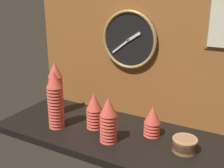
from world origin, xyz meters
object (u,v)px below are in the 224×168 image
cup_stack_left (55,100)px  wall_clock (129,40)px  cup_stack_center_right (152,121)px  cup_stack_center_left (94,111)px  cup_stack_center (108,120)px  bowl_stack_right (185,144)px  cup_stack_far_left (56,88)px

cup_stack_left → wall_clock: (29.38, 34.63, 31.27)cm
cup_stack_center_right → cup_stack_left: bearing=-161.8°
cup_stack_center_left → cup_stack_left: size_ratio=0.62×
cup_stack_center → bowl_stack_right: 40.14cm
bowl_stack_right → cup_stack_center: bearing=-165.6°
cup_stack_far_left → cup_stack_left: (12.55, -15.84, 0.00)cm
cup_stack_center → bowl_stack_right: cup_stack_center is taller
cup_stack_center_left → cup_stack_center: bearing=-32.9°
cup_stack_center → cup_stack_center_left: bearing=147.1°
cup_stack_far_left → wall_clock: wall_clock is taller
cup_stack_center → wall_clock: 49.99cm
cup_stack_center_left → bowl_stack_right: size_ratio=1.68×
cup_stack_center_left → bowl_stack_right: bearing=0.2°
bowl_stack_right → wall_clock: wall_clock is taller
wall_clock → cup_stack_center_right: bearing=-36.9°
cup_stack_center → bowl_stack_right: size_ratio=1.98×
cup_stack_center → cup_stack_far_left: cup_stack_far_left is taller
cup_stack_center_right → cup_stack_far_left: (-65.05, -1.42, 8.42)cm
cup_stack_center_left → bowl_stack_right: (52.80, 0.16, -6.68)cm
cup_stack_left → wall_clock: bearing=49.7°
bowl_stack_right → cup_stack_center_right: bearing=160.2°
cup_stack_center_left → cup_stack_center_right: bearing=12.7°
cup_stack_left → wall_clock: wall_clock is taller
cup_stack_center_right → wall_clock: size_ratio=0.49×
cup_stack_left → cup_stack_center_left: bearing=26.5°
cup_stack_center_left → cup_stack_center: (14.81, -9.57, 1.87)cm
cup_stack_center_right → cup_stack_far_left: bearing=-178.8°
cup_stack_center_right → cup_stack_center_left: cup_stack_center_left is taller
bowl_stack_right → wall_clock: bearing=150.3°
cup_stack_center_left → cup_stack_center: cup_stack_center is taller
cup_stack_far_left → bowl_stack_right: 86.35cm
cup_stack_center → bowl_stack_right: (37.99, 9.73, -8.55)cm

